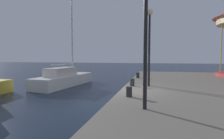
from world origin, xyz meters
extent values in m
plane|color=#162338|center=(0.00, 0.00, 0.00)|extent=(120.00, 120.00, 0.00)
cube|color=white|center=(-5.58, 5.34, 0.43)|extent=(2.57, 6.78, 0.85)
cube|color=beige|center=(-5.64, 4.84, 1.17)|extent=(1.59, 3.04, 0.64)
cylinder|color=silver|center=(-5.43, 6.57, 4.03)|extent=(0.12, 0.12, 6.36)
cylinder|color=silver|center=(-5.61, 5.09, 1.75)|extent=(0.44, 2.96, 0.08)
cylinder|color=gold|center=(6.59, 7.46, 2.97)|extent=(0.08, 0.08, 3.74)
cylinder|color=black|center=(1.30, -3.44, 2.71)|extent=(0.12, 0.12, 3.81)
cylinder|color=black|center=(1.27, 1.15, 2.65)|extent=(0.12, 0.12, 3.70)
sphere|color=#F9E5B2|center=(1.27, 1.15, 4.68)|extent=(0.36, 0.36, 0.36)
cylinder|color=#2D2D33|center=(0.36, 5.06, 1.00)|extent=(0.24, 0.24, 0.40)
cylinder|color=#2D2D33|center=(0.41, 1.09, 1.00)|extent=(0.24, 0.24, 0.40)
cylinder|color=#2D2D33|center=(0.60, -1.73, 1.00)|extent=(0.24, 0.24, 0.40)
camera|label=1|loc=(1.60, -9.37, 2.39)|focal=31.61mm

